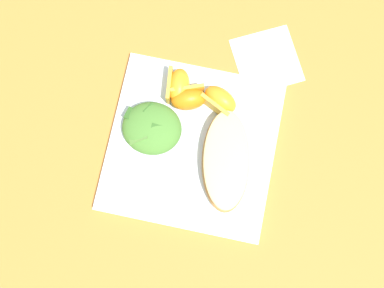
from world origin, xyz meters
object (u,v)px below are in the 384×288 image
object	(u,v)px
paper_napkin	(267,60)
cheesy_pizza_bread	(226,161)
white_plate	(192,146)
green_salad_pile	(152,128)
orange_wedge_middle	(189,98)
orange_wedge_rear	(178,86)
orange_wedge_front	(220,100)

from	to	relation	value
paper_napkin	cheesy_pizza_bread	bearing A→B (deg)	78.95
white_plate	paper_napkin	size ratio (longest dim) A/B	2.55
green_salad_pile	paper_napkin	xyz separation A→B (m)	(-0.17, -0.17, -0.03)
white_plate	cheesy_pizza_bread	xyz separation A→B (m)	(-0.06, 0.02, 0.03)
orange_wedge_middle	paper_napkin	bearing A→B (deg)	-138.14
green_salad_pile	orange_wedge_rear	world-z (taller)	green_salad_pile
white_plate	paper_napkin	distance (m)	0.21
cheesy_pizza_bread	orange_wedge_middle	xyz separation A→B (m)	(0.08, -0.09, 0.00)
cheesy_pizza_bread	orange_wedge_middle	world-z (taller)	orange_wedge_middle
orange_wedge_front	cheesy_pizza_bread	bearing A→B (deg)	106.97
white_plate	orange_wedge_rear	xyz separation A→B (m)	(0.04, -0.09, 0.03)
green_salad_pile	orange_wedge_middle	bearing A→B (deg)	-128.11
white_plate	orange_wedge_rear	bearing A→B (deg)	-64.60
orange_wedge_middle	paper_napkin	world-z (taller)	orange_wedge_middle
white_plate	orange_wedge_rear	size ratio (longest dim) A/B	4.40
cheesy_pizza_bread	green_salad_pile	bearing A→B (deg)	-11.96
white_plate	orange_wedge_front	bearing A→B (deg)	-110.78
orange_wedge_rear	white_plate	bearing A→B (deg)	115.40
green_salad_pile	paper_napkin	world-z (taller)	green_salad_pile
orange_wedge_rear	green_salad_pile	bearing A→B (deg)	71.49
green_salad_pile	orange_wedge_front	bearing A→B (deg)	-145.27
white_plate	green_salad_pile	bearing A→B (deg)	-8.62
cheesy_pizza_bread	orange_wedge_middle	size ratio (longest dim) A/B	2.63
green_salad_pile	cheesy_pizza_bread	bearing A→B (deg)	168.04
green_salad_pile	white_plate	bearing A→B (deg)	171.38
orange_wedge_middle	orange_wedge_rear	bearing A→B (deg)	-39.10
white_plate	orange_wedge_middle	size ratio (longest dim) A/B	4.07
orange_wedge_front	orange_wedge_rear	xyz separation A→B (m)	(0.07, -0.01, 0.00)
white_plate	orange_wedge_rear	world-z (taller)	orange_wedge_rear
cheesy_pizza_bread	green_salad_pile	size ratio (longest dim) A/B	1.81
orange_wedge_front	orange_wedge_middle	xyz separation A→B (m)	(0.05, 0.01, 0.00)
orange_wedge_middle	orange_wedge_front	bearing A→B (deg)	-171.95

